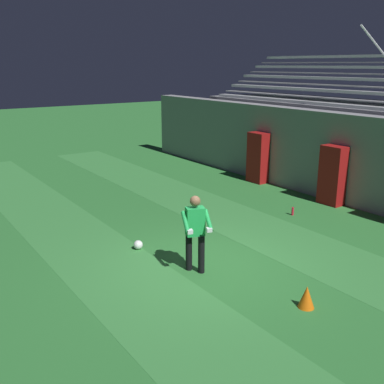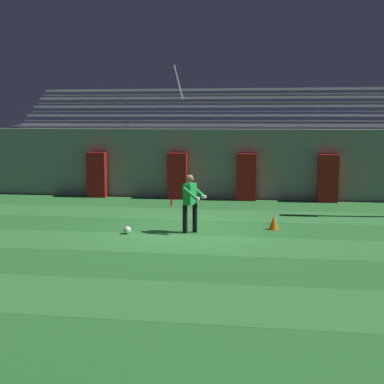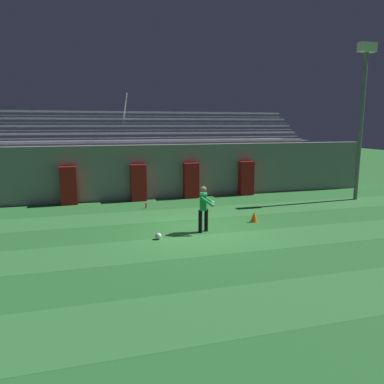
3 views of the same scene
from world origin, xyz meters
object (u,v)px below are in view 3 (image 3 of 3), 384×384
(goalkeeper, at_px, (204,206))
(traffic_cone, at_px, (254,217))
(padding_pillar_far_left, at_px, (69,186))
(soccer_ball, at_px, (158,236))
(padding_pillar_gate_right, at_px, (191,181))
(floodlight_pole, at_px, (363,102))
(padding_pillar_gate_left, at_px, (138,183))
(water_bottle, at_px, (146,205))
(padding_pillar_far_right, at_px, (246,178))

(goalkeeper, height_order, traffic_cone, goalkeeper)
(padding_pillar_far_left, relative_size, soccer_ball, 8.42)
(padding_pillar_gate_right, relative_size, floodlight_pole, 0.24)
(padding_pillar_gate_left, distance_m, traffic_cone, 6.73)
(padding_pillar_gate_left, relative_size, water_bottle, 7.72)
(traffic_cone, relative_size, water_bottle, 1.75)
(padding_pillar_far_right, xyz_separation_m, water_bottle, (-5.84, -1.80, -0.81))
(padding_pillar_far_right, distance_m, water_bottle, 6.16)
(padding_pillar_far_right, height_order, water_bottle, padding_pillar_far_right)
(padding_pillar_gate_left, distance_m, water_bottle, 1.97)
(water_bottle, bearing_deg, padding_pillar_far_right, 17.13)
(padding_pillar_far_right, distance_m, traffic_cone, 5.92)
(padding_pillar_far_left, xyz_separation_m, goalkeeper, (4.83, -6.28, 0.03))
(padding_pillar_far_left, bearing_deg, padding_pillar_gate_right, 0.00)
(floodlight_pole, bearing_deg, padding_pillar_far_left, 169.15)
(padding_pillar_gate_left, relative_size, goalkeeper, 1.11)
(soccer_ball, distance_m, traffic_cone, 4.29)
(floodlight_pole, xyz_separation_m, soccer_ball, (-11.15, -3.97, -4.81))
(traffic_cone, xyz_separation_m, water_bottle, (-3.74, 3.69, -0.09))
(soccer_ball, bearing_deg, goalkeeper, 13.80)
(soccer_ball, bearing_deg, padding_pillar_far_left, 114.72)
(soccer_ball, xyz_separation_m, traffic_cone, (4.11, 1.22, 0.10))
(padding_pillar_gate_right, relative_size, goalkeeper, 1.11)
(padding_pillar_gate_left, xyz_separation_m, water_bottle, (0.08, -1.80, -0.81))
(padding_pillar_gate_right, xyz_separation_m, padding_pillar_far_right, (3.15, 0.00, 0.00))
(floodlight_pole, relative_size, goalkeeper, 4.63)
(soccer_ball, relative_size, traffic_cone, 0.52)
(padding_pillar_gate_right, bearing_deg, traffic_cone, -79.13)
(padding_pillar_far_left, xyz_separation_m, soccer_ball, (3.09, -6.70, -0.82))
(padding_pillar_far_right, distance_m, goalkeeper, 7.69)
(padding_pillar_gate_right, xyz_separation_m, traffic_cone, (1.05, -5.49, -0.72))
(padding_pillar_gate_right, height_order, floodlight_pole, floodlight_pole)
(soccer_ball, bearing_deg, floodlight_pole, 19.62)
(padding_pillar_gate_right, distance_m, water_bottle, 3.34)
(soccer_ball, bearing_deg, padding_pillar_far_right, 47.24)
(padding_pillar_far_right, relative_size, floodlight_pole, 0.24)
(padding_pillar_far_right, bearing_deg, padding_pillar_far_left, 180.00)
(padding_pillar_gate_right, height_order, water_bottle, padding_pillar_gate_right)
(padding_pillar_far_left, height_order, goalkeeper, padding_pillar_far_left)
(floodlight_pole, distance_m, goalkeeper, 10.80)
(padding_pillar_far_left, height_order, padding_pillar_far_right, same)
(padding_pillar_gate_left, bearing_deg, goalkeeper, -76.84)
(padding_pillar_far_right, bearing_deg, traffic_cone, -110.86)
(padding_pillar_gate_left, xyz_separation_m, padding_pillar_gate_right, (2.77, 0.00, 0.00))
(padding_pillar_gate_left, relative_size, floodlight_pole, 0.24)
(padding_pillar_far_left, relative_size, traffic_cone, 4.41)
(padding_pillar_gate_left, distance_m, goalkeeper, 6.45)
(floodlight_pole, bearing_deg, padding_pillar_gate_right, 161.37)
(padding_pillar_far_left, distance_m, floodlight_pole, 15.04)
(padding_pillar_gate_left, xyz_separation_m, padding_pillar_far_right, (5.92, 0.00, 0.00))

